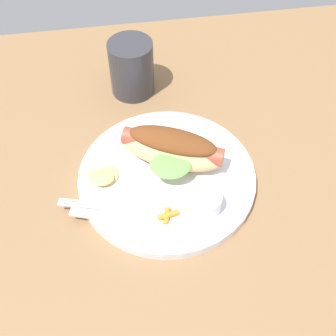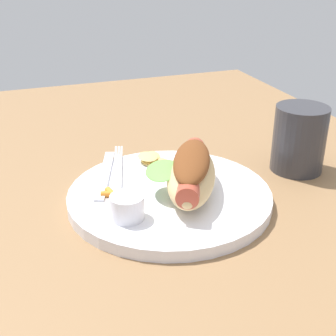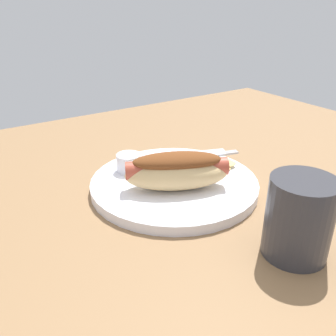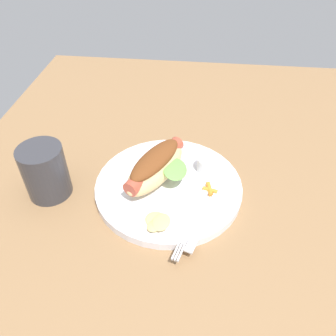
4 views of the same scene
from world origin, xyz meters
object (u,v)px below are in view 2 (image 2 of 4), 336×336
plate (170,196)px  carrot_garnish (112,194)px  hot_dog (191,172)px  fork (118,170)px  drinking_cup (298,138)px  knife (105,174)px  sauce_ramekin (127,207)px  chips_pile (152,159)px

plate → carrot_garnish: 7.77cm
hot_dog → plate: bearing=89.7°
plate → hot_dog: size_ratio=1.59×
fork → drinking_cup: 27.39cm
knife → carrot_garnish: carrot_garnish is taller
fork → drinking_cup: (-4.94, -26.75, 3.22)cm
sauce_ramekin → knife: bearing=-0.1°
carrot_garnish → drinking_cup: bearing=-85.6°
sauce_ramekin → plate: bearing=-57.0°
chips_pile → carrot_garnish: bearing=136.1°
plate → drinking_cup: size_ratio=2.71×
chips_pile → knife: bearing=105.3°
hot_dog → sauce_ramekin: hot_dog is taller
fork → knife: (-0.74, 2.07, -0.02)cm
knife → drinking_cup: (-4.21, -28.82, 3.24)cm
hot_dog → drinking_cup: size_ratio=1.70×
plate → carrot_garnish: (1.09, 7.59, 1.21)cm
plate → fork: fork is taller
hot_dog → chips_pile: hot_dog is taller
drinking_cup → sauce_ramekin: bearing=105.4°
hot_dog → fork: hot_dog is taller
hot_dog → knife: bearing=73.6°
hot_dog → drinking_cup: (4.58, -19.28, 0.37)cm
hot_dog → drinking_cup: drinking_cup is taller
knife → chips_pile: chips_pile is taller
drinking_cup → carrot_garnish: bearing=94.4°
knife → chips_pile: bearing=-55.7°
plate → fork: size_ratio=1.71×
drinking_cup → hot_dog: bearing=103.4°
sauce_ramekin → fork: bearing=-9.2°
hot_dog → sauce_ramekin: size_ratio=4.14×
knife → fork: bearing=-51.4°
knife → hot_dog: bearing=-113.6°
knife → drinking_cup: size_ratio=1.51×
sauce_ramekin → carrot_garnish: bearing=5.3°
chips_pile → hot_dog: bearing=-170.4°
fork → drinking_cup: bearing=-85.0°
plate → hot_dog: 4.76cm
fork → chips_pile: 5.80cm
hot_dog → chips_pile: bearing=35.8°
sauce_ramekin → chips_pile: 16.22cm
plate → carrot_garnish: bearing=81.8°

